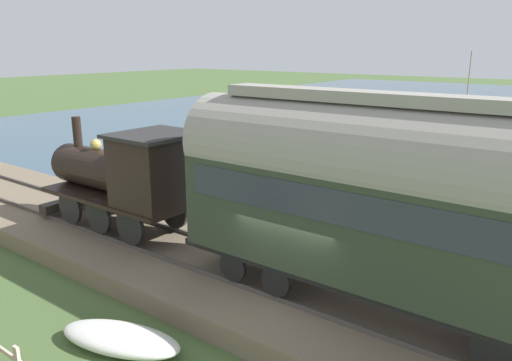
# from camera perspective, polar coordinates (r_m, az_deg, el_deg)

# --- Properties ---
(ground_plane) EXTENTS (200.00, 200.00, 0.00)m
(ground_plane) POSITION_cam_1_polar(r_m,az_deg,el_deg) (12.31, 5.00, -15.10)
(ground_plane) COLOR #476033
(rail_embankment) EXTENTS (4.85, 56.00, 0.67)m
(rail_embankment) POSITION_cam_1_polar(r_m,az_deg,el_deg) (12.38, 5.72, -13.47)
(rail_embankment) COLOR #756651
(rail_embankment) RESTS_ON ground
(steam_locomotive) EXTENTS (2.32, 5.95, 3.31)m
(steam_locomotive) POSITION_cam_1_polar(r_m,az_deg,el_deg) (15.63, -14.39, 0.77)
(steam_locomotive) COLOR black
(steam_locomotive) RESTS_ON rail_embankment
(passenger_coach) EXTENTS (2.22, 10.10, 4.65)m
(passenger_coach) POSITION_cam_1_polar(r_m,az_deg,el_deg) (10.43, 15.50, -1.77)
(passenger_coach) COLOR black
(passenger_coach) RESTS_ON rail_embankment
(sailboat_blue) EXTENTS (3.90, 5.11, 5.84)m
(sailboat_blue) POSITION_cam_1_polar(r_m,az_deg,el_deg) (47.72, 22.79, 7.16)
(sailboat_blue) COLOR #335199
(sailboat_blue) RESTS_ON harbor_water
(rowboat_mid_harbor) EXTENTS (2.12, 2.97, 0.39)m
(rowboat_mid_harbor) POSITION_cam_1_polar(r_m,az_deg,el_deg) (20.68, 14.39, -2.22)
(rowboat_mid_harbor) COLOR silver
(rowboat_mid_harbor) RESTS_ON harbor_water
(rowboat_off_pier) EXTENTS (1.18, 2.30, 0.55)m
(rowboat_off_pier) POSITION_cam_1_polar(r_m,az_deg,el_deg) (18.47, -0.52, -3.56)
(rowboat_off_pier) COLOR #B7B2A3
(rowboat_off_pier) RESTS_ON harbor_water
(rowboat_far_out) EXTENTS (1.38, 2.99, 0.46)m
(rowboat_far_out) POSITION_cam_1_polar(r_m,az_deg,el_deg) (24.13, 13.36, 0.39)
(rowboat_far_out) COLOR #B7B2A3
(rowboat_far_out) RESTS_ON harbor_water
(rowboat_near_shore) EXTENTS (1.61, 2.00, 0.42)m
(rowboat_near_shore) POSITION_cam_1_polar(r_m,az_deg,el_deg) (24.37, -8.70, 0.72)
(rowboat_near_shore) COLOR #B7B2A3
(rowboat_near_shore) RESTS_ON harbor_water
(beached_dinghy) EXTENTS (1.88, 3.00, 0.44)m
(beached_dinghy) POSITION_cam_1_polar(r_m,az_deg,el_deg) (11.39, -15.25, -17.05)
(beached_dinghy) COLOR silver
(beached_dinghy) RESTS_ON ground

